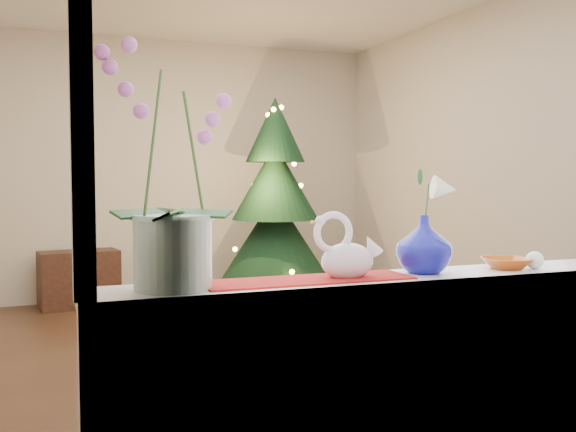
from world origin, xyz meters
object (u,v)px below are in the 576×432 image
object	(u,v)px
xmas_tree	(275,203)
paperweight	(535,260)
blue_vase	(424,240)
amber_dish	(506,264)
swan	(347,247)
orchid_pot	(172,165)
side_table	(79,279)

from	to	relation	value
xmas_tree	paperweight	bearing A→B (deg)	-96.02
blue_vase	amber_dish	world-z (taller)	blue_vase
swan	paperweight	bearing A→B (deg)	20.52
orchid_pot	paperweight	distance (m)	1.36
blue_vase	side_table	bearing A→B (deg)	101.57
orchid_pot	amber_dish	xyz separation A→B (m)	(1.23, -0.01, -0.35)
orchid_pot	side_table	bearing A→B (deg)	90.68
swan	blue_vase	world-z (taller)	blue_vase
amber_dish	side_table	xyz separation A→B (m)	(-1.28, 4.62, -0.66)
amber_dish	xmas_tree	bearing A→B (deg)	82.55
swan	blue_vase	xyz separation A→B (m)	(0.31, 0.02, 0.01)
swan	blue_vase	bearing A→B (deg)	27.09
xmas_tree	swan	bearing A→B (deg)	-106.40
orchid_pot	swan	distance (m)	0.64
orchid_pot	blue_vase	distance (m)	0.92
swan	side_table	bearing A→B (deg)	121.62
swan	side_table	distance (m)	4.72
orchid_pot	amber_dish	bearing A→B (deg)	-0.26
xmas_tree	side_table	distance (m)	2.05
orchid_pot	amber_dish	distance (m)	1.28
orchid_pot	swan	world-z (taller)	orchid_pot
paperweight	swan	bearing A→B (deg)	176.71
blue_vase	paperweight	distance (m)	0.45
orchid_pot	xmas_tree	distance (m)	4.33
blue_vase	amber_dish	xyz separation A→B (m)	(0.34, -0.02, -0.10)
side_table	amber_dish	bearing A→B (deg)	-83.02
orchid_pot	swan	xyz separation A→B (m)	(0.58, -0.00, -0.27)
side_table	orchid_pot	bearing A→B (deg)	-97.85
orchid_pot	xmas_tree	world-z (taller)	xmas_tree
amber_dish	xmas_tree	world-z (taller)	xmas_tree
blue_vase	orchid_pot	bearing A→B (deg)	-179.03
side_table	swan	bearing A→B (deg)	-90.70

